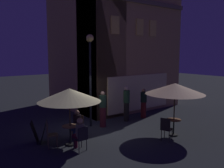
{
  "coord_description": "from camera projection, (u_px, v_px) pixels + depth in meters",
  "views": [
    {
      "loc": [
        -5.81,
        -9.16,
        3.64
      ],
      "look_at": [
        1.46,
        0.34,
        2.09
      ],
      "focal_mm": 39.31,
      "sensor_mm": 36.0,
      "label": 1
    }
  ],
  "objects": [
    {
      "name": "cafe_table_1",
      "position": [
        174.0,
        125.0,
        10.73
      ],
      "size": [
        0.62,
        0.62,
        0.73
      ],
      "color": "black",
      "rests_on": "ground"
    },
    {
      "name": "menu_sandwich_board",
      "position": [
        39.0,
        132.0,
        9.87
      ],
      "size": [
        0.82,
        0.77,
        0.9
      ],
      "rotation": [
        0.0,
        0.0,
        -0.44
      ],
      "color": "black",
      "rests_on": "ground"
    },
    {
      "name": "cafe_table_0",
      "position": [
        70.0,
        132.0,
        9.61
      ],
      "size": [
        0.63,
        0.63,
        0.79
      ],
      "color": "black",
      "rests_on": "ground"
    },
    {
      "name": "cafe_chair_3",
      "position": [
        166.0,
        127.0,
        10.0
      ],
      "size": [
        0.53,
        0.53,
        0.99
      ],
      "rotation": [
        0.0,
        0.0,
        0.32
      ],
      "color": "black",
      "rests_on": "ground"
    },
    {
      "name": "cafe_building",
      "position": [
        109.0,
        51.0,
        15.51
      ],
      "size": [
        6.82,
        6.34,
        7.44
      ],
      "color": "tan",
      "rests_on": "ground"
    },
    {
      "name": "ground_plane",
      "position": [
        91.0,
        133.0,
        11.18
      ],
      "size": [
        60.0,
        60.0,
        0.0
      ],
      "primitive_type": "plane",
      "color": "#23252A"
    },
    {
      "name": "patron_seated_0",
      "position": [
        79.0,
        132.0,
        9.13
      ],
      "size": [
        0.35,
        0.53,
        1.25
      ],
      "rotation": [
        0.0,
        0.0,
        1.64
      ],
      "color": "#531126",
      "rests_on": "ground"
    },
    {
      "name": "street_lamp_near_corner",
      "position": [
        90.0,
        60.0,
        11.75
      ],
      "size": [
        0.36,
        0.36,
        4.49
      ],
      "color": "black",
      "rests_on": "ground"
    },
    {
      "name": "cafe_chair_2",
      "position": [
        50.0,
        133.0,
        9.34
      ],
      "size": [
        0.52,
        0.52,
        1.0
      ],
      "rotation": [
        0.0,
        0.0,
        -0.31
      ],
      "color": "brown",
      "rests_on": "ground"
    },
    {
      "name": "patron_seated_1",
      "position": [
        77.0,
        123.0,
        10.29
      ],
      "size": [
        0.52,
        0.5,
        1.24
      ],
      "rotation": [
        0.0,
        0.0,
        -2.44
      ],
      "color": "navy",
      "rests_on": "ground"
    },
    {
      "name": "cafe_chair_0",
      "position": [
        82.0,
        137.0,
        9.03
      ],
      "size": [
        0.46,
        0.46,
        0.92
      ],
      "rotation": [
        0.0,
        0.0,
        1.64
      ],
      "color": "black",
      "rests_on": "ground"
    },
    {
      "name": "patron_standing_4",
      "position": [
        127.0,
        103.0,
        12.97
      ],
      "size": [
        0.33,
        0.33,
        1.86
      ],
      "rotation": [
        0.0,
        0.0,
        5.27
      ],
      "color": "black",
      "rests_on": "ground"
    },
    {
      "name": "patron_standing_2",
      "position": [
        144.0,
        103.0,
        13.65
      ],
      "size": [
        0.35,
        0.35,
        1.64
      ],
      "rotation": [
        0.0,
        0.0,
        5.33
      ],
      "color": "#541417",
      "rests_on": "ground"
    },
    {
      "name": "patron_standing_3",
      "position": [
        103.0,
        109.0,
        11.96
      ],
      "size": [
        0.35,
        0.35,
        1.76
      ],
      "rotation": [
        0.0,
        0.0,
        1.73
      ],
      "color": "#561B23",
      "rests_on": "ground"
    },
    {
      "name": "cafe_chair_1",
      "position": [
        78.0,
        124.0,
        10.45
      ],
      "size": [
        0.59,
        0.59,
        0.96
      ],
      "rotation": [
        0.0,
        0.0,
        -2.44
      ],
      "color": "brown",
      "rests_on": "ground"
    },
    {
      "name": "patio_umbrella_0",
      "position": [
        69.0,
        95.0,
        9.42
      ],
      "size": [
        2.44,
        2.44,
        2.26
      ],
      "color": "black",
      "rests_on": "ground"
    },
    {
      "name": "patio_umbrella_1",
      "position": [
        175.0,
        89.0,
        10.53
      ],
      "size": [
        2.53,
        2.53,
        2.32
      ],
      "color": "black",
      "rests_on": "ground"
    }
  ]
}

